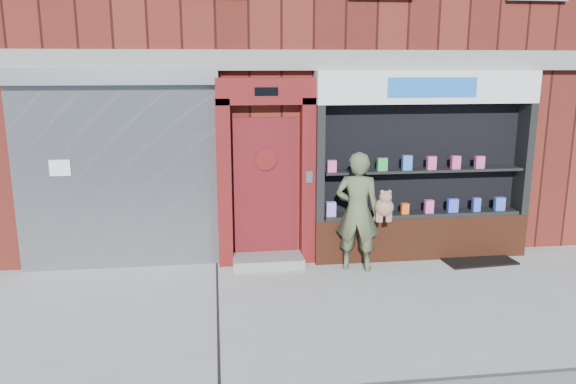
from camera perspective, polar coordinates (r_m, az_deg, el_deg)
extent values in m
plane|color=#9E9E99|center=(7.46, 5.09, -11.67)|extent=(80.00, 80.00, 0.00)
cube|color=#4D1711|center=(12.74, -0.62, 16.96)|extent=(12.00, 8.00, 8.00)
cube|color=gray|center=(8.67, 2.71, 13.24)|extent=(12.00, 0.16, 0.30)
cube|color=gray|center=(8.85, -16.94, 1.27)|extent=(3.00, 0.10, 2.80)
cube|color=slate|center=(8.63, -17.68, 11.13)|extent=(3.10, 0.30, 0.24)
cube|color=white|center=(8.92, -22.17, 2.28)|extent=(0.30, 0.01, 0.24)
cube|color=#5B0F11|center=(8.67, -6.50, 0.85)|extent=(0.22, 0.28, 2.60)
cube|color=#5B0F11|center=(8.78, 2.01, 1.08)|extent=(0.22, 0.28, 2.60)
cube|color=#5B0F11|center=(8.52, -2.30, 10.22)|extent=(1.50, 0.28, 0.40)
cube|color=black|center=(8.37, -2.21, 10.17)|extent=(0.35, 0.01, 0.12)
cube|color=#5A1015|center=(8.83, -2.28, 0.48)|extent=(1.00, 0.06, 2.20)
cylinder|color=black|center=(8.70, -2.28, 3.32)|extent=(0.28, 0.02, 0.28)
cylinder|color=#5B0F11|center=(8.69, -2.28, 3.31)|extent=(0.34, 0.02, 0.34)
cube|color=gray|center=(8.88, -2.05, -7.00)|extent=(1.10, 0.55, 0.15)
cube|color=slate|center=(8.62, 2.18, 1.53)|extent=(0.10, 0.02, 0.18)
cube|color=#592715|center=(9.44, 13.20, -4.37)|extent=(3.50, 0.40, 0.70)
cube|color=black|center=(8.69, 3.13, 2.97)|extent=(0.12, 0.40, 1.80)
cube|color=black|center=(9.89, 22.80, 3.18)|extent=(0.12, 0.40, 1.80)
cube|color=black|center=(9.32, 13.20, 3.32)|extent=(3.30, 0.03, 1.80)
cube|color=black|center=(9.34, 13.32, -2.14)|extent=(3.20, 0.36, 0.06)
cube|color=black|center=(9.18, 13.55, 2.20)|extent=(3.20, 0.36, 0.04)
cube|color=white|center=(9.04, 13.99, 10.32)|extent=(3.50, 0.40, 0.50)
cube|color=blue|center=(8.85, 14.48, 10.25)|extent=(1.40, 0.01, 0.30)
cube|color=#A27EE4|center=(8.81, 4.38, -1.75)|extent=(0.15, 0.09, 0.23)
cube|color=yellow|center=(8.90, 6.90, -1.77)|extent=(0.11, 0.09, 0.19)
cube|color=green|center=(9.01, 9.37, -1.62)|extent=(0.11, 0.09, 0.21)
cube|color=#F55A19|center=(9.13, 11.77, -1.65)|extent=(0.12, 0.09, 0.17)
cube|color=#E84D99|center=(9.27, 14.12, -1.43)|extent=(0.14, 0.09, 0.21)
cube|color=#434EE6|center=(9.42, 16.38, -1.32)|extent=(0.16, 0.09, 0.22)
cube|color=#434DE5|center=(9.59, 18.57, -1.21)|extent=(0.12, 0.09, 0.22)
cube|color=blue|center=(9.77, 20.68, -1.14)|extent=(0.16, 0.09, 0.22)
cube|color=#F852A0|center=(8.66, 4.46, 2.64)|extent=(0.14, 0.09, 0.18)
cube|color=green|center=(8.75, 7.03, 2.85)|extent=(0.14, 0.09, 0.23)
cube|color=green|center=(8.86, 9.54, 2.79)|extent=(0.15, 0.09, 0.20)
cube|color=#3A6BC7|center=(8.98, 11.99, 2.93)|extent=(0.15, 0.09, 0.23)
cube|color=#DE4A96|center=(9.12, 14.36, 2.89)|extent=(0.14, 0.09, 0.21)
cube|color=#DB497C|center=(9.28, 16.66, 2.90)|extent=(0.14, 0.09, 0.21)
cube|color=#DA4893|center=(9.45, 18.87, 2.89)|extent=(0.14, 0.09, 0.20)
imported|color=#50593A|center=(8.55, 7.05, -1.99)|extent=(0.78, 0.64, 1.83)
sphere|color=#96664B|center=(8.48, 9.76, -1.52)|extent=(0.28, 0.28, 0.28)
sphere|color=#96664B|center=(8.39, 9.89, -0.50)|extent=(0.18, 0.18, 0.18)
sphere|color=#96664B|center=(8.36, 9.55, -0.02)|extent=(0.06, 0.06, 0.06)
sphere|color=#96664B|center=(8.39, 10.27, 0.00)|extent=(0.06, 0.06, 0.06)
cylinder|color=#96664B|center=(8.48, 9.12, -2.45)|extent=(0.06, 0.06, 0.17)
cylinder|color=#96664B|center=(8.54, 10.32, -2.40)|extent=(0.06, 0.06, 0.17)
cylinder|color=#96664B|center=(8.48, 9.40, -2.47)|extent=(0.06, 0.06, 0.17)
cylinder|color=#96664B|center=(8.51, 10.12, -2.44)|extent=(0.06, 0.06, 0.17)
cube|color=black|center=(9.66, 18.44, -6.40)|extent=(1.18, 0.87, 0.03)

